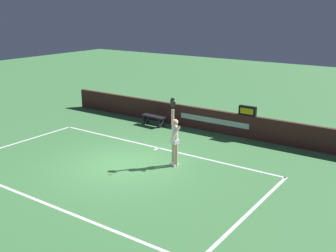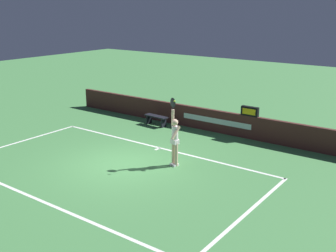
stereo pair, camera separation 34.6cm
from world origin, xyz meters
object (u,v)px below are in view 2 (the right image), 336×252
(speed_display, at_px, (250,111))
(courtside_bench_near, at_px, (156,118))
(tennis_player, at_px, (175,138))
(tennis_ball, at_px, (175,101))

(speed_display, distance_m, courtside_bench_near, 4.57)
(speed_display, bearing_deg, courtside_bench_near, -169.89)
(tennis_player, relative_size, courtside_bench_near, 1.97)
(tennis_ball, bearing_deg, courtside_bench_near, 134.65)
(speed_display, distance_m, tennis_player, 4.51)
(tennis_ball, bearing_deg, tennis_player, 121.33)
(tennis_ball, distance_m, courtside_bench_near, 5.74)
(speed_display, relative_size, tennis_player, 0.31)
(courtside_bench_near, bearing_deg, speed_display, 10.11)
(tennis_player, xyz_separation_m, courtside_bench_near, (-3.67, 3.66, -0.67))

